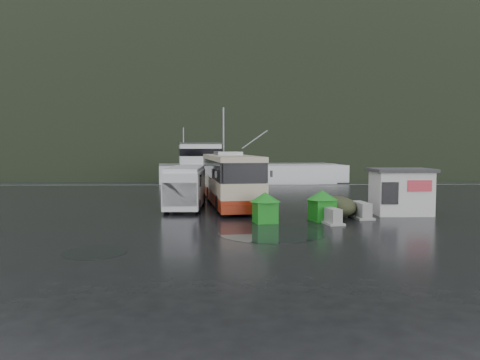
{
  "coord_description": "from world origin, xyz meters",
  "views": [
    {
      "loc": [
        -0.97,
        -24.64,
        3.59
      ],
      "look_at": [
        -0.35,
        2.41,
        1.7
      ],
      "focal_mm": 35.0,
      "sensor_mm": 36.0,
      "label": 1
    }
  ],
  "objects_px": {
    "white_van": "(186,208)",
    "fishing_trawler": "(247,179)",
    "waste_bin_left": "(265,223)",
    "ticket_kiosk": "(400,214)",
    "coach_bus": "(230,204)",
    "dome_tent": "(337,216)",
    "waste_bin_right": "(322,221)",
    "jersey_barrier_a": "(332,224)",
    "jersey_barrier_b": "(361,218)"
  },
  "relations": [
    {
      "from": "fishing_trawler",
      "to": "waste_bin_left",
      "type": "bearing_deg",
      "value": -98.35
    },
    {
      "from": "coach_bus",
      "to": "waste_bin_right",
      "type": "height_order",
      "value": "coach_bus"
    },
    {
      "from": "dome_tent",
      "to": "ticket_kiosk",
      "type": "xyz_separation_m",
      "value": [
        3.58,
        0.74,
        0.0
      ]
    },
    {
      "from": "coach_bus",
      "to": "waste_bin_left",
      "type": "relative_size",
      "value": 8.07
    },
    {
      "from": "coach_bus",
      "to": "dome_tent",
      "type": "relative_size",
      "value": 4.39
    },
    {
      "from": "waste_bin_right",
      "to": "jersey_barrier_b",
      "type": "distance_m",
      "value": 2.29
    },
    {
      "from": "coach_bus",
      "to": "jersey_barrier_b",
      "type": "bearing_deg",
      "value": -49.51
    },
    {
      "from": "waste_bin_left",
      "to": "waste_bin_right",
      "type": "height_order",
      "value": "waste_bin_right"
    },
    {
      "from": "ticket_kiosk",
      "to": "fishing_trawler",
      "type": "distance_m",
      "value": 29.4
    },
    {
      "from": "white_van",
      "to": "jersey_barrier_b",
      "type": "bearing_deg",
      "value": -22.41
    },
    {
      "from": "waste_bin_left",
      "to": "coach_bus",
      "type": "bearing_deg",
      "value": 102.91
    },
    {
      "from": "ticket_kiosk",
      "to": "jersey_barrier_a",
      "type": "xyz_separation_m",
      "value": [
        -4.38,
        -3.01,
        0.0
      ]
    },
    {
      "from": "coach_bus",
      "to": "waste_bin_left",
      "type": "distance_m",
      "value": 7.52
    },
    {
      "from": "coach_bus",
      "to": "jersey_barrier_a",
      "type": "distance_m",
      "value": 9.04
    },
    {
      "from": "waste_bin_right",
      "to": "dome_tent",
      "type": "bearing_deg",
      "value": 51.72
    },
    {
      "from": "waste_bin_left",
      "to": "waste_bin_right",
      "type": "relative_size",
      "value": 0.97
    },
    {
      "from": "ticket_kiosk",
      "to": "white_van",
      "type": "bearing_deg",
      "value": 167.17
    },
    {
      "from": "dome_tent",
      "to": "fishing_trawler",
      "type": "bearing_deg",
      "value": 97.02
    },
    {
      "from": "ticket_kiosk",
      "to": "jersey_barrier_b",
      "type": "height_order",
      "value": "ticket_kiosk"
    },
    {
      "from": "fishing_trawler",
      "to": "jersey_barrier_a",
      "type": "bearing_deg",
      "value": -92.69
    },
    {
      "from": "jersey_barrier_a",
      "to": "waste_bin_left",
      "type": "bearing_deg",
      "value": 173.74
    },
    {
      "from": "coach_bus",
      "to": "dome_tent",
      "type": "distance_m",
      "value": 7.77
    },
    {
      "from": "coach_bus",
      "to": "ticket_kiosk",
      "type": "xyz_separation_m",
      "value": [
        9.17,
        -4.66,
        0.0
      ]
    },
    {
      "from": "white_van",
      "to": "dome_tent",
      "type": "height_order",
      "value": "white_van"
    },
    {
      "from": "coach_bus",
      "to": "fishing_trawler",
      "type": "distance_m",
      "value": 23.94
    },
    {
      "from": "white_van",
      "to": "jersey_barrier_a",
      "type": "relative_size",
      "value": 3.93
    },
    {
      "from": "white_van",
      "to": "waste_bin_left",
      "type": "bearing_deg",
      "value": -50.24
    },
    {
      "from": "coach_bus",
      "to": "white_van",
      "type": "bearing_deg",
      "value": -149.87
    },
    {
      "from": "waste_bin_left",
      "to": "waste_bin_right",
      "type": "distance_m",
      "value": 2.89
    },
    {
      "from": "ticket_kiosk",
      "to": "fishing_trawler",
      "type": "bearing_deg",
      "value": 103.98
    },
    {
      "from": "coach_bus",
      "to": "dome_tent",
      "type": "bearing_deg",
      "value": -51.46
    },
    {
      "from": "white_van",
      "to": "waste_bin_right",
      "type": "height_order",
      "value": "white_van"
    },
    {
      "from": "waste_bin_right",
      "to": "fishing_trawler",
      "type": "bearing_deg",
      "value": 94.71
    },
    {
      "from": "white_van",
      "to": "fishing_trawler",
      "type": "height_order",
      "value": "fishing_trawler"
    },
    {
      "from": "dome_tent",
      "to": "waste_bin_left",
      "type": "bearing_deg",
      "value": -153.76
    },
    {
      "from": "dome_tent",
      "to": "coach_bus",
      "type": "bearing_deg",
      "value": 136.06
    },
    {
      "from": "ticket_kiosk",
      "to": "jersey_barrier_a",
      "type": "relative_size",
      "value": 2.1
    },
    {
      "from": "white_van",
      "to": "fishing_trawler",
      "type": "distance_m",
      "value": 26.27
    },
    {
      "from": "white_van",
      "to": "jersey_barrier_a",
      "type": "distance_m",
      "value": 9.31
    },
    {
      "from": "waste_bin_right",
      "to": "jersey_barrier_a",
      "type": "distance_m",
      "value": 0.94
    },
    {
      "from": "waste_bin_right",
      "to": "ticket_kiosk",
      "type": "height_order",
      "value": "ticket_kiosk"
    },
    {
      "from": "coach_bus",
      "to": "fishing_trawler",
      "type": "relative_size",
      "value": 0.51
    },
    {
      "from": "dome_tent",
      "to": "jersey_barrier_a",
      "type": "height_order",
      "value": "dome_tent"
    },
    {
      "from": "waste_bin_left",
      "to": "ticket_kiosk",
      "type": "relative_size",
      "value": 0.46
    },
    {
      "from": "coach_bus",
      "to": "jersey_barrier_b",
      "type": "relative_size",
      "value": 7.2
    },
    {
      "from": "waste_bin_left",
      "to": "ticket_kiosk",
      "type": "height_order",
      "value": "ticket_kiosk"
    },
    {
      "from": "coach_bus",
      "to": "waste_bin_right",
      "type": "bearing_deg",
      "value": -63.78
    },
    {
      "from": "fishing_trawler",
      "to": "dome_tent",
      "type": "bearing_deg",
      "value": -90.75
    },
    {
      "from": "coach_bus",
      "to": "white_van",
      "type": "relative_size",
      "value": 2.0
    },
    {
      "from": "jersey_barrier_a",
      "to": "jersey_barrier_b",
      "type": "xyz_separation_m",
      "value": [
        1.88,
        1.66,
        0.0
      ]
    }
  ]
}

